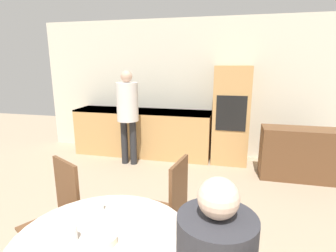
{
  "coord_description": "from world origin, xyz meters",
  "views": [
    {
      "loc": [
        0.65,
        0.25,
        1.78
      ],
      "look_at": [
        -0.02,
        3.07,
        1.08
      ],
      "focal_mm": 28.0,
      "sensor_mm": 36.0,
      "label": 1
    }
  ],
  "objects_px": {
    "oven_unit": "(231,115)",
    "bowl_near": "(106,240)",
    "chair_far_right": "(169,206)",
    "person_standing": "(128,108)",
    "sideboard": "(299,154)",
    "chair_far_left": "(59,212)",
    "cup": "(70,234)"
  },
  "relations": [
    {
      "from": "person_standing",
      "to": "cup",
      "type": "bearing_deg",
      "value": -74.62
    },
    {
      "from": "oven_unit",
      "to": "sideboard",
      "type": "distance_m",
      "value": 1.27
    },
    {
      "from": "sideboard",
      "to": "chair_far_left",
      "type": "xyz_separation_m",
      "value": [
        -2.47,
        -2.48,
        0.13
      ]
    },
    {
      "from": "chair_far_right",
      "to": "oven_unit",
      "type": "bearing_deg",
      "value": 179.32
    },
    {
      "from": "cup",
      "to": "chair_far_right",
      "type": "bearing_deg",
      "value": 63.19
    },
    {
      "from": "oven_unit",
      "to": "person_standing",
      "type": "relative_size",
      "value": 1.05
    },
    {
      "from": "chair_far_right",
      "to": "person_standing",
      "type": "xyz_separation_m",
      "value": [
        -1.25,
        2.16,
        0.48
      ]
    },
    {
      "from": "sideboard",
      "to": "chair_far_right",
      "type": "xyz_separation_m",
      "value": [
        -1.56,
        -2.18,
        0.13
      ]
    },
    {
      "from": "sideboard",
      "to": "chair_far_right",
      "type": "bearing_deg",
      "value": -125.7
    },
    {
      "from": "chair_far_left",
      "to": "person_standing",
      "type": "bearing_deg",
      "value": 127.09
    },
    {
      "from": "oven_unit",
      "to": "bowl_near",
      "type": "bearing_deg",
      "value": -101.39
    },
    {
      "from": "sideboard",
      "to": "cup",
      "type": "relative_size",
      "value": 12.22
    },
    {
      "from": "oven_unit",
      "to": "person_standing",
      "type": "height_order",
      "value": "oven_unit"
    },
    {
      "from": "person_standing",
      "to": "cup",
      "type": "distance_m",
      "value": 3.12
    },
    {
      "from": "sideboard",
      "to": "chair_far_right",
      "type": "height_order",
      "value": "chair_far_right"
    },
    {
      "from": "sideboard",
      "to": "bowl_near",
      "type": "distance_m",
      "value": 3.49
    },
    {
      "from": "person_standing",
      "to": "sideboard",
      "type": "bearing_deg",
      "value": 0.26
    },
    {
      "from": "chair_far_left",
      "to": "cup",
      "type": "bearing_deg",
      "value": -18.95
    },
    {
      "from": "sideboard",
      "to": "person_standing",
      "type": "bearing_deg",
      "value": -179.74
    },
    {
      "from": "chair_far_left",
      "to": "bowl_near",
      "type": "height_order",
      "value": "chair_far_left"
    },
    {
      "from": "oven_unit",
      "to": "bowl_near",
      "type": "distance_m",
      "value": 3.58
    },
    {
      "from": "sideboard",
      "to": "cup",
      "type": "distance_m",
      "value": 3.63
    },
    {
      "from": "oven_unit",
      "to": "chair_far_left",
      "type": "xyz_separation_m",
      "value": [
        -1.41,
        -3.0,
        -0.33
      ]
    },
    {
      "from": "sideboard",
      "to": "person_standing",
      "type": "distance_m",
      "value": 2.88
    },
    {
      "from": "oven_unit",
      "to": "chair_far_right",
      "type": "relative_size",
      "value": 1.78
    },
    {
      "from": "sideboard",
      "to": "cup",
      "type": "xyz_separation_m",
      "value": [
        -1.99,
        -3.01,
        0.37
      ]
    },
    {
      "from": "sideboard",
      "to": "person_standing",
      "type": "xyz_separation_m",
      "value": [
        -2.81,
        -0.01,
        0.62
      ]
    },
    {
      "from": "oven_unit",
      "to": "person_standing",
      "type": "distance_m",
      "value": 1.84
    },
    {
      "from": "oven_unit",
      "to": "cup",
      "type": "xyz_separation_m",
      "value": [
        -0.93,
        -3.54,
        -0.09
      ]
    },
    {
      "from": "oven_unit",
      "to": "chair_far_right",
      "type": "bearing_deg",
      "value": -100.64
    },
    {
      "from": "chair_far_right",
      "to": "person_standing",
      "type": "bearing_deg",
      "value": -140.07
    },
    {
      "from": "chair_far_left",
      "to": "cup",
      "type": "distance_m",
      "value": 0.76
    }
  ]
}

